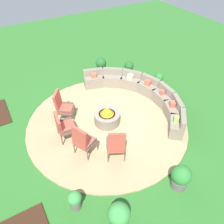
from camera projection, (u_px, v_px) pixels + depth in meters
The scene contains 14 objects.
ground_plane at pixel (107, 123), 8.14m from camera, with size 24.00×24.00×0.00m, color #2D6B28.
patio_circle at pixel (107, 123), 8.12m from camera, with size 5.65×5.65×0.06m, color tan.
fire_pit at pixel (107, 117), 7.93m from camera, with size 0.91×0.91×0.68m.
curved_stone_bench at pixel (140, 93), 8.94m from camera, with size 4.64×2.44×0.75m.
lounge_chair_front_left at pixel (62, 106), 7.88m from camera, with size 0.76×0.77×1.16m.
lounge_chair_front_right at pixel (64, 126), 7.19m from camera, with size 0.67×0.61×1.02m.
lounge_chair_back_left at pixel (83, 140), 6.65m from camera, with size 0.73×0.73×1.16m.
lounge_chair_back_right at pixel (116, 144), 6.56m from camera, with size 0.77×0.74×1.14m.
potted_plant_0 at pixel (101, 65), 10.56m from camera, with size 0.50×0.50×0.75m.
potted_plant_1 at pixel (129, 67), 10.48m from camera, with size 0.42×0.42×0.65m.
potted_plant_2 at pixel (159, 79), 9.66m from camera, with size 0.38×0.38×0.67m.
potted_plant_3 at pixel (181, 177), 5.97m from camera, with size 0.54×0.54×0.77m.
potted_plant_4 at pixel (119, 215), 5.18m from camera, with size 0.54×0.54×0.78m.
potted_plant_5 at pixel (75, 200), 5.56m from camera, with size 0.36×0.36×0.61m.
Camera 1 is at (5.21, -2.83, 5.60)m, focal length 36.30 mm.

